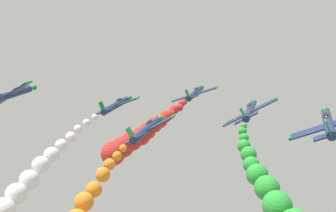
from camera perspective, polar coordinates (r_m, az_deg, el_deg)
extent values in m
cylinder|color=navy|center=(72.46, 4.14, 1.95)|extent=(1.42, 9.00, 1.42)
cone|color=#1E8438|center=(77.28, 5.10, 2.79)|extent=(1.35, 1.20, 1.35)
cube|color=navy|center=(72.09, 4.08, 1.80)|extent=(8.64, 1.90, 3.50)
cylinder|color=#1E8438|center=(73.67, 0.83, 0.80)|extent=(0.47, 1.40, 0.47)
cylinder|color=#1E8438|center=(70.79, 7.47, 2.83)|extent=(0.47, 1.40, 0.47)
cube|color=navy|center=(68.70, 3.27, 1.25)|extent=(3.61, 1.20, 1.54)
cube|color=#1E8438|center=(68.49, 2.99, 1.94)|extent=(0.71, 1.10, 1.54)
ellipsoid|color=black|center=(74.09, 4.36, 2.61)|extent=(1.00, 2.20, 0.94)
sphere|color=red|center=(66.31, 2.57, 0.60)|extent=(0.94, 0.94, 0.94)
sphere|color=red|center=(64.77, 2.11, 0.38)|extent=(1.23, 1.23, 1.23)
sphere|color=red|center=(63.31, 1.76, -0.25)|extent=(1.33, 1.33, 1.33)
sphere|color=red|center=(61.90, 0.98, -0.55)|extent=(1.57, 1.57, 1.57)
sphere|color=red|center=(60.53, 0.43, -1.27)|extent=(1.63, 1.63, 1.63)
sphere|color=red|center=(59.19, -0.46, -1.68)|extent=(2.01, 2.01, 2.01)
sphere|color=red|center=(57.84, -1.16, -2.32)|extent=(2.23, 2.23, 2.23)
sphere|color=red|center=(56.58, -2.14, -2.92)|extent=(2.45, 2.45, 2.45)
sphere|color=red|center=(55.48, -3.24, -3.86)|extent=(2.63, 2.63, 2.63)
sphere|color=red|center=(54.28, -4.20, -4.66)|extent=(2.77, 2.77, 2.77)
sphere|color=red|center=(53.21, -5.57, -5.33)|extent=(2.99, 2.99, 2.99)
sphere|color=red|center=(52.22, -6.93, -6.24)|extent=(3.07, 3.07, 3.07)
sphere|color=red|center=(51.35, -8.46, -7.23)|extent=(3.40, 3.40, 3.40)
cylinder|color=navy|center=(64.78, -8.07, 0.09)|extent=(1.45, 9.00, 1.45)
cone|color=#1E8438|center=(69.20, -6.19, 1.15)|extent=(1.38, 1.20, 1.38)
cube|color=navy|center=(64.44, -8.20, -0.09)|extent=(8.49, 1.90, 3.87)
cylinder|color=#1E8438|center=(66.91, -11.36, -1.30)|extent=(0.47, 1.40, 0.47)
cylinder|color=#1E8438|center=(62.21, -4.80, 1.22)|extent=(0.47, 1.40, 0.47)
cube|color=navy|center=(61.38, -9.76, -0.81)|extent=(3.55, 1.20, 1.69)
cube|color=#1E8438|center=(61.24, -10.14, -0.06)|extent=(0.77, 1.10, 1.52)
ellipsoid|color=black|center=(66.30, -7.55, 0.87)|extent=(1.01, 2.20, 0.96)
sphere|color=white|center=(58.56, -11.26, -1.69)|extent=(1.02, 1.02, 1.02)
sphere|color=white|center=(56.71, -12.45, -2.55)|extent=(1.19, 1.19, 1.19)
sphere|color=white|center=(54.91, -13.73, -3.47)|extent=(1.22, 1.22, 1.22)
sphere|color=white|center=(53.02, -14.76, -4.65)|extent=(1.46, 1.46, 1.46)
sphere|color=white|center=(51.30, -16.14, -5.81)|extent=(1.62, 1.62, 1.62)
sphere|color=white|center=(49.64, -17.52, -7.21)|extent=(2.03, 2.03, 2.03)
sphere|color=white|center=(48.01, -19.03, -8.60)|extent=(2.15, 2.15, 2.15)
sphere|color=white|center=(46.65, -20.61, -10.60)|extent=(2.32, 2.32, 2.32)
sphere|color=white|center=(45.29, -22.37, -12.41)|extent=(2.40, 2.40, 2.40)
sphere|color=white|center=(44.03, -24.15, -14.50)|extent=(2.72, 2.72, 2.72)
cylinder|color=navy|center=(59.36, 12.48, -0.77)|extent=(1.52, 9.00, 1.52)
cone|color=#1E8438|center=(64.26, 13.01, 0.44)|extent=(1.44, 1.20, 1.44)
cube|color=navy|center=(58.99, 12.48, -0.95)|extent=(7.83, 1.90, 5.13)
cylinder|color=#1E8438|center=(60.23, 8.69, -2.90)|extent=(0.50, 1.40, 0.50)
cylinder|color=#1E8438|center=(58.10, 16.40, 1.07)|extent=(0.50, 1.40, 0.50)
cube|color=navy|center=(55.53, 11.97, -1.82)|extent=(3.29, 1.20, 2.21)
cube|color=#1E8438|center=(55.27, 11.49, -1.05)|extent=(0.98, 1.10, 1.42)
ellipsoid|color=black|center=(61.00, 12.45, 0.08)|extent=(1.05, 2.20, 1.02)
sphere|color=green|center=(52.35, 11.64, -3.05)|extent=(0.87, 0.87, 0.87)
sphere|color=green|center=(50.07, 11.42, -3.87)|extent=(1.17, 1.17, 1.17)
sphere|color=green|center=(47.78, 11.65, -4.85)|extent=(1.22, 1.22, 1.22)
sphere|color=green|center=(45.57, 11.60, -6.06)|extent=(1.63, 1.63, 1.63)
sphere|color=green|center=(43.28, 12.33, -7.31)|extent=(1.85, 1.85, 1.85)
sphere|color=green|center=(41.10, 12.71, -8.83)|extent=(1.81, 1.81, 1.81)
sphere|color=green|center=(38.84, 13.58, -10.26)|extent=(2.24, 2.24, 2.24)
sphere|color=green|center=(36.67, 15.02, -12.13)|extent=(2.41, 2.41, 2.41)
sphere|color=green|center=(34.68, 16.48, -14.51)|extent=(2.63, 2.63, 2.63)
cylinder|color=navy|center=(51.27, -3.36, -3.67)|extent=(1.52, 9.00, 1.52)
cone|color=#1E8438|center=(55.78, -1.40, -2.05)|extent=(1.44, 1.20, 1.44)
cube|color=navy|center=(50.93, -3.47, -3.91)|extent=(7.87, 1.90, 5.08)
cylinder|color=#1E8438|center=(53.30, -7.32, -5.93)|extent=(0.50, 1.40, 0.50)
cylinder|color=#1E8438|center=(48.88, 0.70, -1.68)|extent=(0.50, 1.40, 0.50)
cube|color=navy|center=(47.81, -5.20, -5.11)|extent=(3.31, 1.20, 2.19)
cube|color=#1E8438|center=(47.65, -5.81, -4.21)|extent=(0.97, 1.10, 1.43)
ellipsoid|color=black|center=(52.81, -2.90, -2.61)|extent=(1.05, 2.20, 1.02)
sphere|color=orange|center=(45.27, -6.93, -6.49)|extent=(0.94, 0.94, 0.94)
sphere|color=orange|center=(43.49, -7.85, -7.65)|extent=(1.10, 1.10, 1.10)
sphere|color=orange|center=(41.79, -9.01, -8.87)|extent=(1.33, 1.33, 1.33)
sphere|color=orange|center=(40.09, -10.03, -10.37)|extent=(1.58, 1.58, 1.58)
sphere|color=orange|center=(38.71, -11.35, -12.51)|extent=(1.63, 1.63, 1.63)
sphere|color=orange|center=(37.19, -12.82, -14.21)|extent=(1.88, 1.88, 1.88)
cylinder|color=navy|center=(62.21, -23.14, 1.60)|extent=(1.51, 9.00, 1.51)
cone|color=#1E8438|center=(65.98, -20.24, 2.63)|extent=(1.44, 1.20, 1.44)
cube|color=navy|center=(61.91, -23.34, 1.43)|extent=(7.94, 1.90, 4.96)
cylinder|color=#1E8438|center=(58.88, -20.73, 3.43)|extent=(0.50, 1.40, 0.50)
ellipsoid|color=black|center=(63.60, -22.29, 2.36)|extent=(1.05, 2.20, 1.01)
cylinder|color=navy|center=(46.95, 23.53, -2.50)|extent=(1.47, 9.00, 1.47)
cone|color=#1E8438|center=(51.83, 23.14, -0.84)|extent=(1.39, 1.20, 1.39)
cube|color=navy|center=(46.60, 23.60, -2.76)|extent=(8.38, 1.90, 4.13)
cylinder|color=#1E8438|center=(46.99, 18.30, -4.63)|extent=(0.48, 1.40, 0.48)
cube|color=navy|center=(43.14, 23.87, -4.02)|extent=(3.51, 1.20, 1.80)
cube|color=#1E8438|center=(42.75, 23.48, -2.97)|extent=(0.82, 1.10, 1.50)
ellipsoid|color=black|center=(48.53, 23.19, -1.35)|extent=(1.02, 2.20, 0.98)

